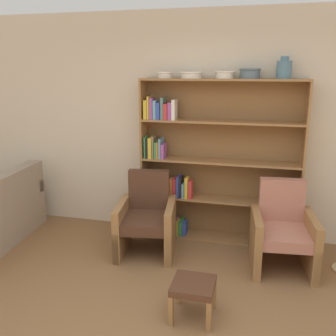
% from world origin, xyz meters
% --- Properties ---
extents(wall_back, '(12.00, 0.06, 2.75)m').
position_xyz_m(wall_back, '(0.00, 2.46, 1.38)').
color(wall_back, beige).
rests_on(wall_back, ground).
extents(bookshelf, '(1.91, 0.30, 1.96)m').
position_xyz_m(bookshelf, '(-0.14, 2.29, 0.93)').
color(bookshelf, olive).
rests_on(bookshelf, ground).
extents(bowl_brass, '(0.19, 0.19, 0.07)m').
position_xyz_m(bowl_brass, '(-0.63, 2.27, 2.00)').
color(bowl_brass, silver).
rests_on(bowl_brass, bookshelf).
extents(bowl_slate, '(0.26, 0.26, 0.08)m').
position_xyz_m(bowl_slate, '(-0.32, 2.27, 2.01)').
color(bowl_slate, silver).
rests_on(bowl_slate, bookshelf).
extents(bowl_olive, '(0.23, 0.23, 0.08)m').
position_xyz_m(bowl_olive, '(0.07, 2.27, 2.01)').
color(bowl_olive, silver).
rests_on(bowl_olive, bookshelf).
extents(bowl_cream, '(0.24, 0.24, 0.11)m').
position_xyz_m(bowl_cream, '(0.35, 2.27, 2.03)').
color(bowl_cream, slate).
rests_on(bowl_cream, bookshelf).
extents(vase_tall, '(0.16, 0.16, 0.24)m').
position_xyz_m(vase_tall, '(0.71, 2.27, 2.07)').
color(vase_tall, slate).
rests_on(vase_tall, bookshelf).
extents(armchair_leather, '(0.74, 0.77, 0.91)m').
position_xyz_m(armchair_leather, '(-0.71, 1.74, 0.39)').
color(armchair_leather, olive).
rests_on(armchair_leather, ground).
extents(armchair_cushioned, '(0.70, 0.74, 0.91)m').
position_xyz_m(armchair_cushioned, '(0.79, 1.74, 0.39)').
color(armchair_cushioned, olive).
rests_on(armchair_cushioned, ground).
extents(footstool, '(0.35, 0.35, 0.33)m').
position_xyz_m(footstool, '(0.03, 0.66, 0.27)').
color(footstool, olive).
rests_on(footstool, ground).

